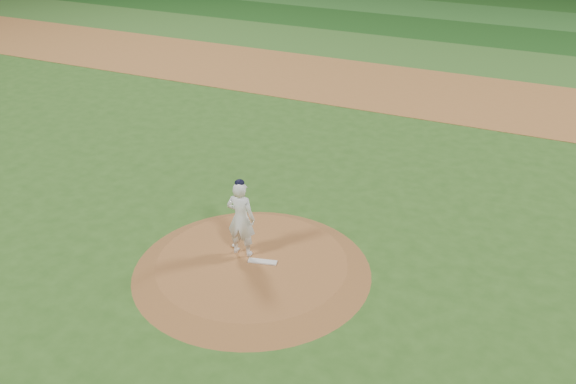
{
  "coord_description": "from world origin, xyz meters",
  "views": [
    {
      "loc": [
        5.84,
        -10.8,
        8.56
      ],
      "look_at": [
        0.0,
        2.0,
        1.1
      ],
      "focal_mm": 40.0,
      "sensor_mm": 36.0,
      "label": 1
    }
  ],
  "objects_px": {
    "pitchers_mound": "(252,266)",
    "pitcher_on_mound": "(241,218)",
    "rosin_bag": "(234,245)",
    "pitching_rubber": "(263,262)"
  },
  "relations": [
    {
      "from": "pitchers_mound",
      "to": "pitcher_on_mound",
      "type": "xyz_separation_m",
      "value": [
        -0.37,
        0.22,
        1.07
      ]
    },
    {
      "from": "pitchers_mound",
      "to": "pitching_rubber",
      "type": "bearing_deg",
      "value": 20.83
    },
    {
      "from": "pitchers_mound",
      "to": "pitching_rubber",
      "type": "height_order",
      "value": "pitching_rubber"
    },
    {
      "from": "pitching_rubber",
      "to": "pitcher_on_mound",
      "type": "height_order",
      "value": "pitcher_on_mound"
    },
    {
      "from": "pitching_rubber",
      "to": "pitcher_on_mound",
      "type": "distance_m",
      "value": 1.12
    },
    {
      "from": "pitchers_mound",
      "to": "pitching_rubber",
      "type": "relative_size",
      "value": 8.26
    },
    {
      "from": "rosin_bag",
      "to": "pitcher_on_mound",
      "type": "distance_m",
      "value": 0.98
    },
    {
      "from": "pitcher_on_mound",
      "to": "rosin_bag",
      "type": "bearing_deg",
      "value": 150.57
    },
    {
      "from": "rosin_bag",
      "to": "pitcher_on_mound",
      "type": "bearing_deg",
      "value": -29.43
    },
    {
      "from": "pitchers_mound",
      "to": "rosin_bag",
      "type": "xyz_separation_m",
      "value": [
        -0.68,
        0.4,
        0.16
      ]
    }
  ]
}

